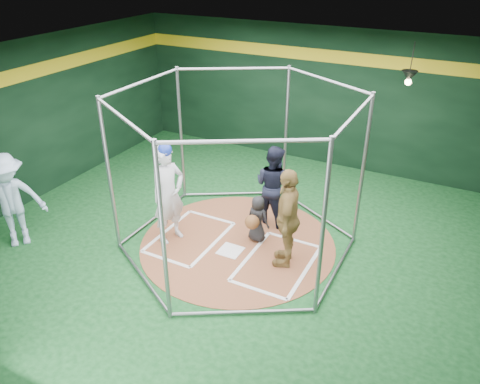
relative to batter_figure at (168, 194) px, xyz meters
The scene contains 12 objects.
room_shell 1.52m from the batter_figure, 19.98° to the left, with size 10.10×9.10×3.53m.
clay_disc 1.67m from the batter_figure, 19.66° to the left, with size 3.80×3.80×0.01m, color brown.
home_plate 1.61m from the batter_figure, ahead, with size 0.43×0.43×0.01m, color white.
batter_box_left 1.06m from the batter_figure, 33.24° to the left, with size 1.17×1.77×0.01m.
batter_box_right 2.43m from the batter_figure, ahead, with size 1.17×1.77×0.01m.
batting_cage 1.41m from the batter_figure, 19.66° to the left, with size 4.05×4.67×3.00m.
pendant_lamp_near 5.59m from the batter_figure, 49.55° to the left, with size 0.34×0.34×0.90m.
batter_figure is the anchor object (origin of this frame).
visitor_leopard 2.33m from the batter_figure, ahead, with size 1.10×0.46×1.88m, color tan.
catcher_figure 1.77m from the batter_figure, 24.73° to the left, with size 0.51×0.58×0.96m.
umpire 2.15m from the batter_figure, 45.23° to the left, with size 0.83×0.64×1.70m, color black.
bystander_blue 2.96m from the batter_figure, 149.81° to the right, with size 1.22×0.70×1.89m, color #A9C3DF.
Camera 1 is at (3.54, -6.76, 5.21)m, focal length 35.00 mm.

